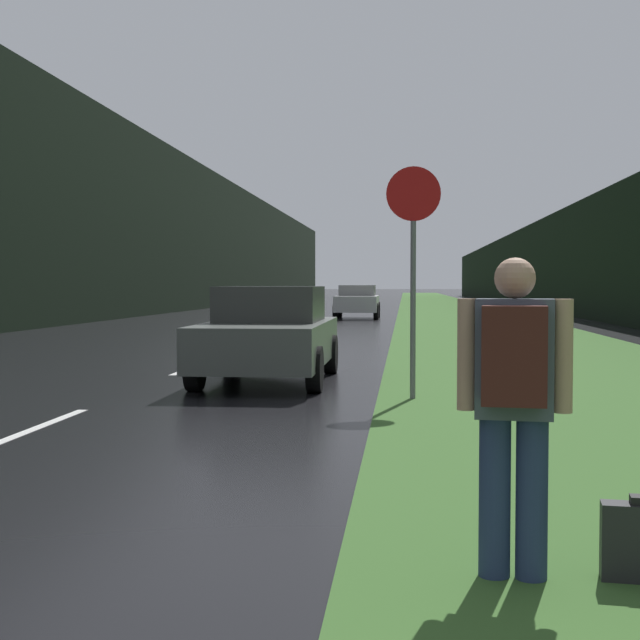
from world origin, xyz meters
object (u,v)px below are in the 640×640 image
hitchhiker_with_backpack (514,397)px  car_passing_far (357,301)px  stop_sign (413,257)px  car_passing_near (269,334)px

hitchhiker_with_backpack → car_passing_far: 34.30m
hitchhiker_with_backpack → car_passing_far: hitchhiker_with_backpack is taller
stop_sign → car_passing_far: 27.34m
car_passing_near → car_passing_far: (-0.00, 25.20, 0.02)m
car_passing_far → car_passing_near: bearing=90.0°
stop_sign → car_passing_near: 3.16m
car_passing_far → stop_sign: bearing=94.5°
car_passing_near → car_passing_far: size_ratio=1.06×
car_passing_near → hitchhiker_with_backpack: bearing=106.0°
stop_sign → car_passing_far: (-2.15, 27.23, -1.08)m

